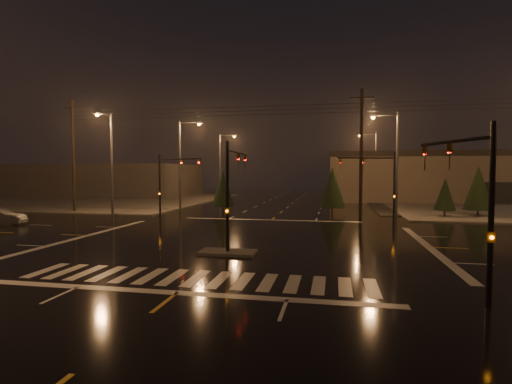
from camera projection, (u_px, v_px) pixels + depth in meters
ground at (244, 241)px, 25.22m from camera, size 140.00×140.00×0.00m
sidewalk_nw at (95, 200)px, 60.38m from camera, size 36.00×36.00×0.12m
median_island at (228, 252)px, 21.30m from camera, size 3.00×1.60×0.15m
crosswalk at (196, 278)px, 16.40m from camera, size 15.00×2.60×0.01m
stop_bar_near at (177, 293)px, 14.44m from camera, size 16.00×0.50×0.01m
stop_bar_far at (271, 220)px, 36.00m from camera, size 16.00×0.50×0.01m
commercial_block at (109, 180)px, 72.96m from camera, size 30.00×18.00×5.60m
signal_mast_median at (232, 183)px, 22.02m from camera, size 0.25×4.59×6.00m
signal_mast_ne at (382, 179)px, 33.13m from camera, size 4.84×1.86×6.00m
signal_mast_nw at (168, 178)px, 36.78m from camera, size 4.84×1.86×6.00m
signal_mast_se at (475, 192)px, 13.51m from camera, size 1.55×3.87×6.00m
streetlight_1 at (182, 159)px, 44.71m from camera, size 2.77×0.32×10.00m
streetlight_2 at (222, 162)px, 60.39m from camera, size 2.77×0.32×10.00m
streetlight_3 at (394, 157)px, 38.45m from camera, size 2.77×0.32×10.00m
streetlight_4 at (374, 162)px, 58.05m from camera, size 2.77×0.32×10.00m
streetlight_5 at (110, 157)px, 38.95m from camera, size 0.32×2.77×10.00m
utility_pole_0 at (73, 155)px, 42.85m from camera, size 2.20×0.32×12.00m
utility_pole_1 at (361, 153)px, 37.09m from camera, size 2.20×0.32×12.00m
conifer_0 at (445, 194)px, 37.80m from camera, size 1.98×1.98×3.79m
conifer_1 at (478, 188)px, 38.29m from camera, size 2.71×2.71×4.93m
conifer_3 at (223, 188)px, 42.43m from camera, size 2.42×2.42×4.48m
conifer_4 at (332, 187)px, 40.64m from camera, size 2.66×2.66×4.85m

